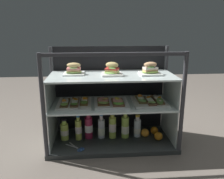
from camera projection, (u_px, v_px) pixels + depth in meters
ground_plane at (112, 143)px, 2.20m from camera, size 6.00×6.00×0.02m
case_base_deck at (112, 141)px, 2.19m from camera, size 1.13×0.52×0.04m
case_frame at (111, 90)px, 2.20m from camera, size 1.13×0.52×0.87m
riser_lower_tier at (112, 122)px, 2.15m from camera, size 1.06×0.45×0.33m
shelf_lower_glass at (112, 104)px, 2.10m from camera, size 1.08×0.47×0.01m
riser_upper_tier at (112, 90)px, 2.07m from camera, size 1.06×0.45×0.24m
shelf_upper_glass at (112, 76)px, 2.03m from camera, size 1.08×0.47×0.01m
plated_roll_sandwich_right_of_center at (74, 70)px, 2.05m from camera, size 0.18×0.18×0.10m
plated_roll_sandwich_far_right at (112, 70)px, 2.02m from camera, size 0.17×0.17×0.11m
plated_roll_sandwich_near_right_corner at (150, 70)px, 2.04m from camera, size 0.18×0.18×0.11m
open_sandwich_tray_mid_right at (75, 103)px, 2.07m from camera, size 0.30×0.32×0.06m
open_sandwich_tray_right_of_center at (111, 102)px, 2.07m from camera, size 0.30×0.32×0.06m
open_sandwich_tray_left_of_center at (150, 101)px, 2.11m from camera, size 0.30×0.32×0.06m
juice_bottle_back_left at (65, 131)px, 2.16m from camera, size 0.07×0.07×0.20m
juice_bottle_back_right at (78, 129)px, 2.16m from camera, size 0.06×0.06×0.23m
juice_bottle_back_center at (89, 127)px, 2.18m from camera, size 0.07×0.07×0.26m
juice_bottle_tucked_behind at (101, 129)px, 2.19m from camera, size 0.06×0.06×0.24m
juice_bottle_front_second at (113, 127)px, 2.19m from camera, size 0.07×0.07×0.24m
juice_bottle_near_post at (125, 127)px, 2.20m from camera, size 0.07×0.07×0.26m
juice_bottle_front_fourth at (137, 128)px, 2.22m from camera, size 0.07×0.07×0.21m
orange_fruit_beside_bottles at (154, 130)px, 2.28m from camera, size 0.07×0.07×0.07m
orange_fruit_near_left_post at (158, 136)px, 2.16m from camera, size 0.08×0.08×0.08m
orange_fruit_rolled_forward at (145, 133)px, 2.22m from camera, size 0.08×0.08×0.08m
kitchen_scissors at (79, 149)px, 2.01m from camera, size 0.18×0.18×0.01m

